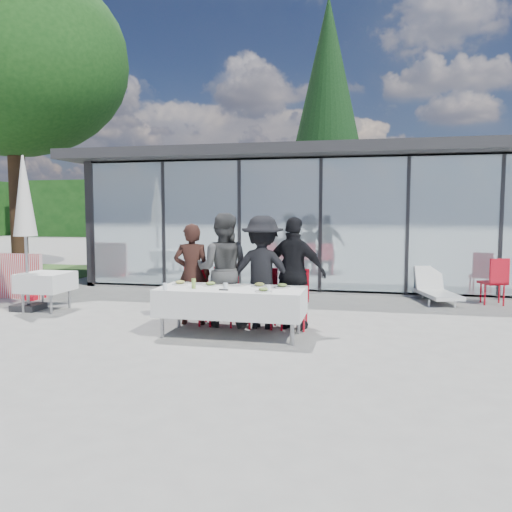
# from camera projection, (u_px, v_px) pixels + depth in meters

# --- Properties ---
(ground) EXTENTS (90.00, 90.00, 0.00)m
(ground) POSITION_uv_depth(u_px,v_px,m) (234.00, 331.00, 8.03)
(ground) COLOR gray
(ground) RESTS_ON ground
(pavilion) EXTENTS (14.80, 8.80, 3.44)m
(pavilion) POSITION_uv_depth(u_px,v_px,m) (364.00, 205.00, 15.37)
(pavilion) COLOR gray
(pavilion) RESTS_ON ground
(treeline) EXTENTS (62.50, 2.00, 4.40)m
(treeline) POSITION_uv_depth(u_px,v_px,m) (307.00, 208.00, 35.52)
(treeline) COLOR #123511
(treeline) RESTS_ON ground
(dining_table) EXTENTS (2.26, 0.96, 0.75)m
(dining_table) POSITION_uv_depth(u_px,v_px,m) (231.00, 301.00, 7.70)
(dining_table) COLOR silver
(dining_table) RESTS_ON ground
(diner_a) EXTENTS (0.72, 0.72, 1.72)m
(diner_a) POSITION_uv_depth(u_px,v_px,m) (192.00, 274.00, 8.49)
(diner_a) COLOR #321B16
(diner_a) RESTS_ON ground
(diner_chair_a) EXTENTS (0.44, 0.44, 0.97)m
(diner_chair_a) POSITION_uv_depth(u_px,v_px,m) (194.00, 292.00, 8.61)
(diner_chair_a) COLOR red
(diner_chair_a) RESTS_ON ground
(diner_b) EXTENTS (0.97, 0.97, 1.90)m
(diner_b) POSITION_uv_depth(u_px,v_px,m) (223.00, 270.00, 8.36)
(diner_b) COLOR #454545
(diner_b) RESTS_ON ground
(diner_chair_b) EXTENTS (0.44, 0.44, 0.97)m
(diner_chair_b) POSITION_uv_depth(u_px,v_px,m) (225.00, 293.00, 8.50)
(diner_chair_b) COLOR red
(diner_chair_b) RESTS_ON ground
(diner_c) EXTENTS (1.21, 1.21, 1.86)m
(diner_c) POSITION_uv_depth(u_px,v_px,m) (262.00, 272.00, 8.22)
(diner_c) COLOR black
(diner_c) RESTS_ON ground
(diner_chair_c) EXTENTS (0.44, 0.44, 0.97)m
(diner_chair_c) POSITION_uv_depth(u_px,v_px,m) (264.00, 294.00, 8.36)
(diner_chair_c) COLOR red
(diner_chair_c) RESTS_ON ground
(diner_d) EXTENTS (1.34, 1.34, 1.84)m
(diner_d) POSITION_uv_depth(u_px,v_px,m) (294.00, 273.00, 8.11)
(diner_d) COLOR black
(diner_d) RESTS_ON ground
(diner_chair_d) EXTENTS (0.44, 0.44, 0.97)m
(diner_chair_d) POSITION_uv_depth(u_px,v_px,m) (295.00, 296.00, 8.24)
(diner_chair_d) COLOR red
(diner_chair_d) RESTS_ON ground
(plate_a) EXTENTS (0.27, 0.27, 0.07)m
(plate_a) POSITION_uv_depth(u_px,v_px,m) (180.00, 283.00, 8.05)
(plate_a) COLOR silver
(plate_a) RESTS_ON dining_table
(plate_b) EXTENTS (0.27, 0.27, 0.07)m
(plate_b) POSITION_uv_depth(u_px,v_px,m) (211.00, 284.00, 7.89)
(plate_b) COLOR silver
(plate_b) RESTS_ON dining_table
(plate_c) EXTENTS (0.27, 0.27, 0.07)m
(plate_c) POSITION_uv_depth(u_px,v_px,m) (260.00, 285.00, 7.80)
(plate_c) COLOR silver
(plate_c) RESTS_ON dining_table
(plate_d) EXTENTS (0.27, 0.27, 0.07)m
(plate_d) POSITION_uv_depth(u_px,v_px,m) (282.00, 286.00, 7.72)
(plate_d) COLOR silver
(plate_d) RESTS_ON dining_table
(plate_extra) EXTENTS (0.27, 0.27, 0.07)m
(plate_extra) POSITION_uv_depth(u_px,v_px,m) (264.00, 290.00, 7.30)
(plate_extra) COLOR silver
(plate_extra) RESTS_ON dining_table
(juice_bottle) EXTENTS (0.06, 0.06, 0.15)m
(juice_bottle) POSITION_uv_depth(u_px,v_px,m) (194.00, 283.00, 7.62)
(juice_bottle) COLOR #84AA47
(juice_bottle) RESTS_ON dining_table
(drinking_glasses) EXTENTS (1.63, 0.29, 0.10)m
(drinking_glasses) POSITION_uv_depth(u_px,v_px,m) (219.00, 287.00, 7.45)
(drinking_glasses) COLOR silver
(drinking_glasses) RESTS_ON dining_table
(folded_eyeglasses) EXTENTS (0.14, 0.03, 0.01)m
(folded_eyeglasses) POSITION_uv_depth(u_px,v_px,m) (224.00, 290.00, 7.44)
(folded_eyeglasses) COLOR black
(folded_eyeglasses) RESTS_ON dining_table
(spare_table_left) EXTENTS (0.86, 0.86, 0.74)m
(spare_table_left) POSITION_uv_depth(u_px,v_px,m) (46.00, 282.00, 9.71)
(spare_table_left) COLOR silver
(spare_table_left) RESTS_ON ground
(spare_chair_b) EXTENTS (0.58, 0.58, 0.97)m
(spare_chair_b) POSITION_uv_depth(u_px,v_px,m) (496.00, 279.00, 10.27)
(spare_chair_b) COLOR red
(spare_chair_b) RESTS_ON ground
(market_umbrella) EXTENTS (0.50, 0.50, 3.00)m
(market_umbrella) POSITION_uv_depth(u_px,v_px,m) (24.00, 207.00, 9.60)
(market_umbrella) COLOR black
(market_umbrella) RESTS_ON ground
(lounger) EXTENTS (0.91, 1.44, 0.72)m
(lounger) POSITION_uv_depth(u_px,v_px,m) (435.00, 289.00, 10.73)
(lounger) COLOR silver
(lounger) RESTS_ON ground
(deciduous_tree) EXTENTS (7.04, 6.40, 9.38)m
(deciduous_tree) POSITION_uv_depth(u_px,v_px,m) (12.00, 61.00, 15.10)
(deciduous_tree) COLOR #382316
(deciduous_tree) RESTS_ON ground
(conifer_tree) EXTENTS (4.00, 4.00, 10.50)m
(conifer_tree) POSITION_uv_depth(u_px,v_px,m) (327.00, 111.00, 20.06)
(conifer_tree) COLOR #382316
(conifer_tree) RESTS_ON ground
(grass_patch) EXTENTS (5.00, 5.00, 0.02)m
(grass_patch) POSITION_uv_depth(u_px,v_px,m) (21.00, 273.00, 15.66)
(grass_patch) COLOR #385926
(grass_patch) RESTS_ON ground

